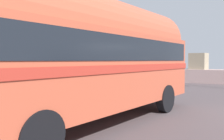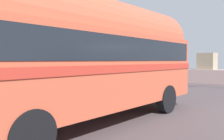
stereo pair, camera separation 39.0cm
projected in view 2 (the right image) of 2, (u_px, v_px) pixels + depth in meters
name	position (u px, v px, depth m)	size (l,w,h in m)	color
vintage_coach	(90.00, 53.00, 6.91)	(3.58, 8.83, 3.70)	black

